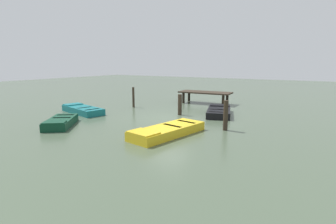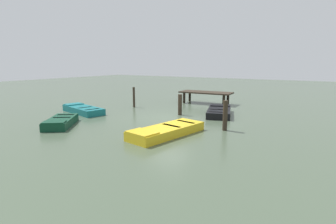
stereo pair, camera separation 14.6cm
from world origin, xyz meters
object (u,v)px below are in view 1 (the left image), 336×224
object	(u,v)px
rowboat_yellow	(167,131)
rowboat_dark_green	(61,122)
mooring_piling_center	(180,105)
rowboat_black	(219,112)
mooring_piling_mid_left	(226,115)
dock_segment	(205,93)
mooring_piling_far_right	(133,97)
rowboat_teal	(82,110)

from	to	relation	value
rowboat_yellow	rowboat_dark_green	distance (m)	5.85
rowboat_yellow	mooring_piling_center	distance (m)	4.83
rowboat_dark_green	rowboat_black	bearing A→B (deg)	102.68
mooring_piling_mid_left	dock_segment	bearing A→B (deg)	120.01
mooring_piling_far_right	rowboat_dark_green	bearing A→B (deg)	-86.33
dock_segment	mooring_piling_mid_left	xyz separation A→B (m)	(4.26, -7.38, -0.08)
rowboat_black	rowboat_dark_green	xyz separation A→B (m)	(-6.02, -7.07, 0.00)
mooring_piling_mid_left	mooring_piling_far_right	distance (m)	8.61
rowboat_yellow	rowboat_dark_green	bearing A→B (deg)	-65.85
rowboat_yellow	rowboat_teal	bearing A→B (deg)	-92.17
rowboat_teal	rowboat_yellow	distance (m)	7.78
rowboat_yellow	mooring_piling_mid_left	bearing A→B (deg)	149.99
rowboat_black	rowboat_dark_green	bearing A→B (deg)	121.23
mooring_piling_mid_left	mooring_piling_center	bearing A→B (deg)	149.44
mooring_piling_mid_left	rowboat_yellow	bearing A→B (deg)	-130.85
rowboat_teal	rowboat_black	xyz separation A→B (m)	(7.90, 3.98, 0.00)
mooring_piling_center	mooring_piling_far_right	bearing A→B (deg)	169.60
rowboat_dark_green	mooring_piling_far_right	distance (m)	6.64
dock_segment	rowboat_dark_green	size ratio (longest dim) A/B	1.45
rowboat_teal	mooring_piling_center	world-z (taller)	mooring_piling_center
rowboat_teal	mooring_piling_far_right	distance (m)	3.83
mooring_piling_far_right	mooring_piling_center	bearing A→B (deg)	-10.40
rowboat_yellow	mooring_piling_far_right	xyz separation A→B (m)	(-6.12, 5.26, 0.53)
mooring_piling_center	mooring_piling_far_right	distance (m)	4.39
rowboat_black	mooring_piling_far_right	size ratio (longest dim) A/B	2.33
rowboat_black	mooring_piling_center	xyz separation A→B (m)	(-2.12, -1.26, 0.44)
rowboat_dark_green	mooring_piling_center	distance (m)	7.01
rowboat_dark_green	rowboat_yellow	bearing A→B (deg)	66.38
rowboat_black	rowboat_yellow	size ratio (longest dim) A/B	0.85
rowboat_dark_green	mooring_piling_far_right	xyz separation A→B (m)	(-0.42, 6.60, 0.53)
rowboat_teal	mooring_piling_mid_left	size ratio (longest dim) A/B	2.49
mooring_piling_mid_left	mooring_piling_center	world-z (taller)	mooring_piling_mid_left
dock_segment	rowboat_teal	size ratio (longest dim) A/B	1.14
rowboat_dark_green	mooring_piling_far_right	bearing A→B (deg)	146.74
dock_segment	rowboat_black	distance (m)	4.75
rowboat_teal	rowboat_black	bearing A→B (deg)	-139.40
rowboat_black	rowboat_dark_green	size ratio (longest dim) A/B	1.20
dock_segment	rowboat_black	xyz separation A→B (m)	(2.64, -3.90, -0.60)
mooring_piling_mid_left	mooring_piling_far_right	xyz separation A→B (m)	(-8.06, 3.00, 0.01)
mooring_piling_far_right	rowboat_teal	bearing A→B (deg)	-112.64
dock_segment	rowboat_dark_green	bearing A→B (deg)	-110.43
rowboat_teal	rowboat_dark_green	bearing A→B (deg)	135.22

